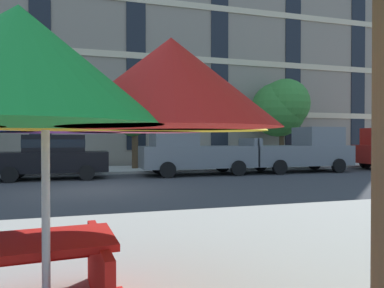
{
  "coord_description": "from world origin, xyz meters",
  "views": [
    {
      "loc": [
        -0.21,
        -11.85,
        1.61
      ],
      "look_at": [
        4.2,
        3.2,
        1.4
      ],
      "focal_mm": 33.86,
      "sensor_mm": 36.0,
      "label": 1
    }
  ],
  "objects_px": {
    "pickup_gray_midblock": "(192,152)",
    "street_tree_right": "(282,107)",
    "pickup_gray_downstreet": "(303,151)",
    "picnic_table": "(1,277)",
    "street_tree_middle": "(134,119)",
    "patio_umbrella": "(45,93)",
    "sedan_black": "(53,156)"
  },
  "relations": [
    {
      "from": "sedan_black",
      "to": "street_tree_middle",
      "type": "distance_m",
      "value": 5.09
    },
    {
      "from": "street_tree_right",
      "to": "picnic_table",
      "type": "relative_size",
      "value": 2.7
    },
    {
      "from": "sedan_black",
      "to": "pickup_gray_midblock",
      "type": "relative_size",
      "value": 0.86
    },
    {
      "from": "sedan_black",
      "to": "pickup_gray_midblock",
      "type": "bearing_deg",
      "value": 0.0
    },
    {
      "from": "patio_umbrella",
      "to": "street_tree_middle",
      "type": "bearing_deg",
      "value": 80.44
    },
    {
      "from": "pickup_gray_downstreet",
      "to": "picnic_table",
      "type": "bearing_deg",
      "value": -131.6
    },
    {
      "from": "sedan_black",
      "to": "patio_umbrella",
      "type": "relative_size",
      "value": 1.27
    },
    {
      "from": "pickup_gray_midblock",
      "to": "picnic_table",
      "type": "xyz_separation_m",
      "value": [
        -5.25,
        -12.3,
        -0.54
      ]
    },
    {
      "from": "street_tree_right",
      "to": "patio_umbrella",
      "type": "height_order",
      "value": "street_tree_right"
    },
    {
      "from": "street_tree_right",
      "to": "patio_umbrella",
      "type": "xyz_separation_m",
      "value": [
        -11.52,
        -16.36,
        -1.6
      ]
    },
    {
      "from": "sedan_black",
      "to": "pickup_gray_midblock",
      "type": "distance_m",
      "value": 5.86
    },
    {
      "from": "street_tree_middle",
      "to": "picnic_table",
      "type": "relative_size",
      "value": 1.86
    },
    {
      "from": "pickup_gray_downstreet",
      "to": "street_tree_middle",
      "type": "height_order",
      "value": "street_tree_middle"
    },
    {
      "from": "street_tree_right",
      "to": "picnic_table",
      "type": "bearing_deg",
      "value": -126.71
    },
    {
      "from": "pickup_gray_midblock",
      "to": "picnic_table",
      "type": "height_order",
      "value": "pickup_gray_midblock"
    },
    {
      "from": "patio_umbrella",
      "to": "picnic_table",
      "type": "relative_size",
      "value": 1.81
    },
    {
      "from": "pickup_gray_midblock",
      "to": "patio_umbrella",
      "type": "distance_m",
      "value": 13.63
    },
    {
      "from": "pickup_gray_midblock",
      "to": "picnic_table",
      "type": "distance_m",
      "value": 13.38
    },
    {
      "from": "pickup_gray_downstreet",
      "to": "street_tree_middle",
      "type": "distance_m",
      "value": 8.62
    },
    {
      "from": "pickup_gray_midblock",
      "to": "street_tree_middle",
      "type": "distance_m",
      "value": 4.13
    },
    {
      "from": "street_tree_middle",
      "to": "street_tree_right",
      "type": "distance_m",
      "value": 8.92
    },
    {
      "from": "pickup_gray_downstreet",
      "to": "sedan_black",
      "type": "bearing_deg",
      "value": -180.0
    },
    {
      "from": "sedan_black",
      "to": "street_tree_right",
      "type": "relative_size",
      "value": 0.85
    },
    {
      "from": "street_tree_middle",
      "to": "patio_umbrella",
      "type": "xyz_separation_m",
      "value": [
        -2.66,
        -15.8,
        -0.69
      ]
    },
    {
      "from": "sedan_black",
      "to": "picnic_table",
      "type": "height_order",
      "value": "sedan_black"
    },
    {
      "from": "pickup_gray_midblock",
      "to": "street_tree_right",
      "type": "height_order",
      "value": "street_tree_right"
    },
    {
      "from": "pickup_gray_downstreet",
      "to": "street_tree_right",
      "type": "relative_size",
      "value": 0.98
    },
    {
      "from": "pickup_gray_downstreet",
      "to": "patio_umbrella",
      "type": "xyz_separation_m",
      "value": [
        -10.54,
        -12.7,
        0.92
      ]
    },
    {
      "from": "sedan_black",
      "to": "street_tree_right",
      "type": "xyz_separation_m",
      "value": [
        12.52,
        3.66,
        2.6
      ]
    },
    {
      "from": "pickup_gray_downstreet",
      "to": "street_tree_middle",
      "type": "bearing_deg",
      "value": 158.49
    },
    {
      "from": "street_tree_right",
      "to": "patio_umbrella",
      "type": "distance_m",
      "value": 20.07
    },
    {
      "from": "sedan_black",
      "to": "street_tree_middle",
      "type": "relative_size",
      "value": 1.24
    }
  ]
}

